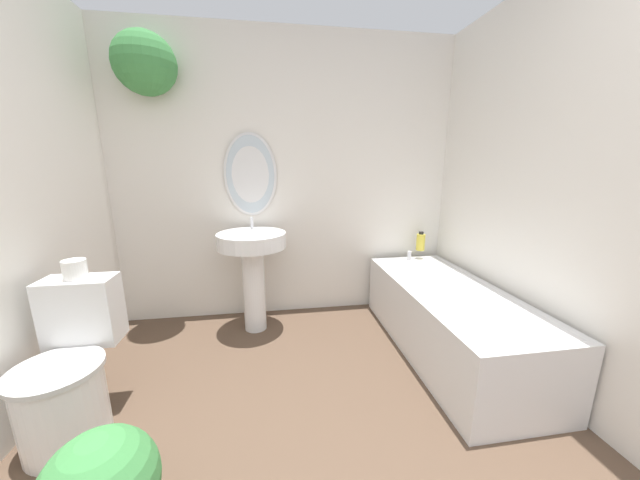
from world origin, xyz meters
The scene contains 7 objects.
wall_back centered at (-0.17, 2.60, 1.34)m, with size 2.98×0.43×2.40m.
wall_right centered at (1.46, 1.30, 1.20)m, with size 0.06×2.71×2.40m.
toilet centered at (-1.17, 1.35, 0.32)m, with size 0.39×0.56×0.75m.
pedestal_sink centered at (-0.31, 2.29, 0.59)m, with size 0.54×0.54×0.91m.
bathtub centered at (1.08, 1.74, 0.26)m, with size 0.66×1.60×0.56m.
shampoo_bottle centered at (1.19, 2.47, 0.64)m, with size 0.08×0.08×0.17m.
toilet_paper_roll centered at (-1.17, 1.55, 0.80)m, with size 0.11×0.11×0.10m.
Camera 1 is at (-0.16, -0.21, 1.33)m, focal length 18.00 mm.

